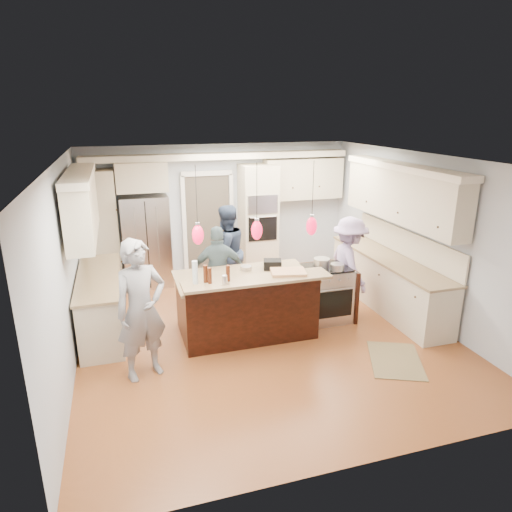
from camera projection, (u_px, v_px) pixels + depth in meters
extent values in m
plane|color=#A65A2D|center=(262.00, 331.00, 7.22)|extent=(6.00, 6.00, 0.00)
cube|color=#B2BCC6|center=(219.00, 210.00, 9.54)|extent=(5.50, 0.04, 2.70)
cube|color=#B2BCC6|center=(365.00, 344.00, 4.07)|extent=(5.50, 0.04, 2.70)
cube|color=#B2BCC6|center=(66.00, 268.00, 6.05)|extent=(0.04, 6.00, 2.70)
cube|color=#B2BCC6|center=(420.00, 236.00, 7.57)|extent=(0.04, 6.00, 2.70)
cube|color=white|center=(263.00, 158.00, 6.39)|extent=(5.50, 6.00, 0.04)
cube|color=#B7B7BC|center=(146.00, 241.00, 8.92)|extent=(0.90, 0.70, 1.80)
cube|color=beige|center=(258.00, 220.00, 9.51)|extent=(0.72, 0.64, 2.30)
cube|color=black|center=(263.00, 204.00, 9.09)|extent=(0.60, 0.02, 0.35)
cube|color=black|center=(263.00, 229.00, 9.24)|extent=(0.60, 0.02, 0.50)
cylinder|color=#B7B7BC|center=(263.00, 217.00, 9.13)|extent=(0.55, 0.02, 0.02)
cube|color=beige|center=(102.00, 231.00, 8.68)|extent=(0.60, 0.58, 2.30)
cube|color=beige|center=(141.00, 176.00, 8.59)|extent=(0.95, 0.58, 0.55)
cube|color=beige|center=(303.00, 179.00, 9.69)|extent=(1.70, 0.35, 0.85)
cube|color=beige|center=(220.00, 156.00, 9.01)|extent=(5.30, 0.38, 0.12)
cube|color=#4C443A|center=(208.00, 225.00, 9.55)|extent=(0.90, 0.06, 2.10)
cube|color=white|center=(207.00, 173.00, 9.19)|extent=(1.04, 0.06, 0.10)
cube|color=beige|center=(387.00, 283.00, 8.02)|extent=(0.60, 3.00, 0.88)
cube|color=tan|center=(389.00, 258.00, 7.88)|extent=(0.64, 3.05, 0.04)
cube|color=beige|center=(402.00, 196.00, 7.58)|extent=(0.35, 3.00, 0.85)
cube|color=beige|center=(404.00, 167.00, 7.44)|extent=(0.37, 3.10, 0.10)
cube|color=beige|center=(102.00, 304.00, 7.15)|extent=(0.60, 2.20, 0.88)
cube|color=tan|center=(98.00, 277.00, 7.01)|extent=(0.64, 2.25, 0.04)
cube|color=beige|center=(82.00, 208.00, 6.65)|extent=(0.35, 2.20, 0.85)
cube|color=beige|center=(79.00, 175.00, 6.50)|extent=(0.37, 2.30, 0.10)
cube|color=black|center=(244.00, 304.00, 7.15)|extent=(2.00, 1.00, 0.88)
cube|color=tan|center=(244.00, 277.00, 7.01)|extent=(2.10, 1.10, 0.04)
cube|color=black|center=(255.00, 313.00, 6.61)|extent=(2.00, 0.12, 1.08)
cube|color=tan|center=(258.00, 280.00, 6.31)|extent=(2.10, 0.42, 0.04)
cube|color=black|center=(272.00, 264.00, 7.28)|extent=(0.33, 0.29, 0.15)
cube|color=#B7B7BC|center=(325.00, 294.00, 7.53)|extent=(0.76, 0.66, 0.90)
cube|color=black|center=(334.00, 304.00, 7.24)|extent=(0.65, 0.01, 0.45)
cube|color=black|center=(326.00, 267.00, 7.39)|extent=(0.72, 0.59, 0.02)
cube|color=black|center=(347.00, 292.00, 7.65)|extent=(0.06, 0.71, 0.88)
cylinder|color=black|center=(196.00, 195.00, 5.75)|extent=(0.01, 0.01, 0.75)
ellipsoid|color=red|center=(198.00, 235.00, 5.91)|extent=(0.15, 0.15, 0.26)
cylinder|color=black|center=(257.00, 192.00, 5.98)|extent=(0.01, 0.01, 0.75)
ellipsoid|color=red|center=(257.00, 230.00, 6.14)|extent=(0.15, 0.15, 0.26)
cylinder|color=black|center=(313.00, 189.00, 6.20)|extent=(0.01, 0.01, 0.75)
ellipsoid|color=red|center=(312.00, 226.00, 6.36)|extent=(0.15, 0.15, 0.26)
imported|color=gray|center=(141.00, 310.00, 5.77)|extent=(0.79, 0.66, 1.86)
imported|color=#2A3852|center=(226.00, 252.00, 8.36)|extent=(1.04, 0.95, 1.73)
imported|color=slate|center=(219.00, 271.00, 7.62)|extent=(0.94, 0.48, 1.55)
imported|color=#A892C5|center=(349.00, 265.00, 7.76)|extent=(0.68, 1.11, 1.66)
cube|color=olive|center=(395.00, 360.00, 6.38)|extent=(1.04, 1.20, 0.01)
cylinder|color=silver|center=(195.00, 272.00, 6.08)|extent=(0.07, 0.07, 0.32)
cylinder|color=#411A0B|center=(206.00, 274.00, 6.14)|extent=(0.06, 0.06, 0.24)
cylinder|color=#411A0B|center=(228.00, 273.00, 6.19)|extent=(0.07, 0.07, 0.22)
cylinder|color=#411A0B|center=(210.00, 276.00, 6.11)|extent=(0.07, 0.07, 0.22)
cylinder|color=#B7B7BC|center=(225.00, 280.00, 6.08)|extent=(0.09, 0.09, 0.13)
cube|color=tan|center=(288.00, 272.00, 6.51)|extent=(0.55, 0.44, 0.04)
cylinder|color=#B7B7BC|center=(322.00, 263.00, 7.35)|extent=(0.26, 0.26, 0.15)
cylinder|color=#B7B7BC|center=(337.00, 267.00, 7.22)|extent=(0.21, 0.21, 0.11)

